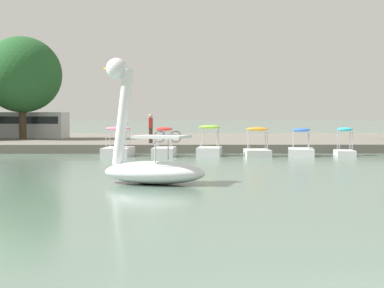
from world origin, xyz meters
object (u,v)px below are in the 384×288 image
object	(u,v)px
pedal_boat_pink	(118,148)
parked_van	(32,124)
tree_sapling_by_fence	(22,75)
bicycle_parked	(168,137)
pedal_boat_cyan	(345,147)
person_on_path	(151,128)
pedal_boat_orange	(257,148)
pedal_boat_lime	(209,147)
pedal_boat_blue	(301,148)
swan_boat	(149,159)
pedal_boat_red	(164,148)

from	to	relation	value
pedal_boat_pink	parked_van	size ratio (longest dim) A/B	0.46
tree_sapling_by_fence	bicycle_parked	bearing A→B (deg)	-27.08
pedal_boat_cyan	pedal_boat_pink	distance (m)	11.59
person_on_path	bicycle_parked	size ratio (longest dim) A/B	1.02
pedal_boat_orange	bicycle_parked	xyz separation A→B (m)	(-4.65, 5.10, 0.39)
pedal_boat_lime	pedal_boat_blue	bearing A→B (deg)	-3.31
pedal_boat_blue	pedal_boat_lime	size ratio (longest dim) A/B	1.08
tree_sapling_by_fence	parked_van	xyz separation A→B (m)	(0.07, 2.00, -3.34)
swan_boat	pedal_boat_blue	size ratio (longest dim) A/B	1.60
tree_sapling_by_fence	pedal_boat_blue	bearing A→B (deg)	-30.99
pedal_boat_orange	bicycle_parked	size ratio (longest dim) A/B	1.24
swan_boat	pedal_boat_lime	size ratio (longest dim) A/B	1.72
bicycle_parked	parked_van	distance (m)	12.13
person_on_path	pedal_boat_blue	bearing A→B (deg)	-26.90
swan_boat	pedal_boat_pink	size ratio (longest dim) A/B	1.59
swan_boat	pedal_boat_red	bearing A→B (deg)	89.79
pedal_boat_orange	pedal_boat_red	size ratio (longest dim) A/B	0.92
person_on_path	parked_van	world-z (taller)	parked_van
swan_boat	tree_sapling_by_fence	xyz separation A→B (m)	(-9.83, 22.03, 4.07)
pedal_boat_red	parked_van	bearing A→B (deg)	129.00
pedal_boat_orange	pedal_boat_red	bearing A→B (deg)	179.20
pedal_boat_pink	pedal_boat_cyan	bearing A→B (deg)	0.56
pedal_boat_blue	pedal_boat_pink	size ratio (longest dim) A/B	0.99
pedal_boat_cyan	person_on_path	distance (m)	10.80
pedal_boat_pink	pedal_boat_lime	bearing A→B (deg)	0.13
swan_boat	person_on_path	bearing A→B (deg)	93.08
tree_sapling_by_fence	bicycle_parked	xyz separation A→B (m)	(9.91, -5.07, -3.98)
swan_boat	pedal_boat_cyan	bearing A→B (deg)	52.97
swan_boat	pedal_boat_pink	distance (m)	12.42
person_on_path	swan_boat	bearing A→B (deg)	-86.92
pedal_boat_orange	tree_sapling_by_fence	bearing A→B (deg)	145.07
pedal_boat_cyan	pedal_boat_lime	world-z (taller)	pedal_boat_lime
pedal_boat_blue	pedal_boat_orange	bearing A→B (deg)	-177.73
pedal_boat_lime	swan_boat	bearing A→B (deg)	-100.88
pedal_boat_blue	pedal_boat_lime	distance (m)	4.62
pedal_boat_lime	pedal_boat_pink	distance (m)	4.65
swan_boat	pedal_boat_lime	world-z (taller)	swan_boat
pedal_boat_cyan	parked_van	distance (m)	22.38
parked_van	pedal_boat_lime	bearing A→B (deg)	-44.31
swan_boat	pedal_boat_pink	xyz separation A→B (m)	(-2.30, 12.20, -0.31)
swan_boat	pedal_boat_orange	xyz separation A→B (m)	(4.74, 11.86, -0.31)
pedal_boat_pink	bicycle_parked	world-z (taller)	pedal_boat_pink
pedal_boat_lime	pedal_boat_pink	xyz separation A→B (m)	(-4.65, -0.01, -0.02)
pedal_boat_blue	person_on_path	distance (m)	8.82
pedal_boat_lime	pedal_boat_red	distance (m)	2.32
swan_boat	person_on_path	xyz separation A→B (m)	(-0.86, 15.91, 0.62)
bicycle_parked	parked_van	size ratio (longest dim) A/B	0.32
pedal_boat_lime	pedal_boat_orange	bearing A→B (deg)	-8.44
pedal_boat_orange	pedal_boat_lime	world-z (taller)	pedal_boat_lime
pedal_boat_lime	person_on_path	bearing A→B (deg)	130.89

